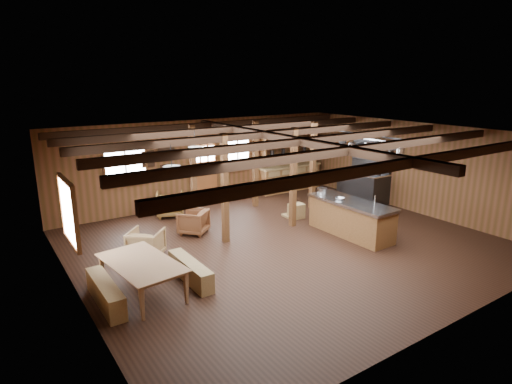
# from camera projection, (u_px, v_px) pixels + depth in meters

# --- Properties ---
(room) EXTENTS (10.04, 9.04, 2.84)m
(room) POSITION_uv_depth(u_px,v_px,m) (287.00, 191.00, 10.55)
(room) COLOR black
(room) RESTS_ON ground
(ceiling_joists) EXTENTS (9.80, 8.82, 0.18)m
(ceiling_joists) POSITION_uv_depth(u_px,v_px,m) (284.00, 138.00, 10.36)
(ceiling_joists) COLOR black
(ceiling_joists) RESTS_ON ceiling
(timber_posts) EXTENTS (3.95, 2.35, 2.80)m
(timber_posts) POSITION_uv_depth(u_px,v_px,m) (257.00, 173.00, 12.50)
(timber_posts) COLOR #3F2612
(timber_posts) RESTS_ON floor
(back_door) EXTENTS (1.02, 0.08, 2.15)m
(back_door) POSITION_uv_depth(u_px,v_px,m) (205.00, 177.00, 14.25)
(back_door) COLOR brown
(back_door) RESTS_ON floor
(window_back_left) EXTENTS (1.32, 0.06, 1.32)m
(window_back_left) POSITION_uv_depth(u_px,v_px,m) (125.00, 165.00, 12.67)
(window_back_left) COLOR white
(window_back_left) RESTS_ON wall_back
(window_back_right) EXTENTS (1.02, 0.06, 1.32)m
(window_back_right) POSITION_uv_depth(u_px,v_px,m) (237.00, 152.00, 14.77)
(window_back_right) COLOR white
(window_back_right) RESTS_ON wall_back
(window_left) EXTENTS (0.14, 1.24, 1.32)m
(window_left) POSITION_uv_depth(u_px,v_px,m) (68.00, 212.00, 8.22)
(window_left) COLOR white
(window_left) RESTS_ON wall_back
(notice_boards) EXTENTS (1.08, 0.03, 0.90)m
(notice_boards) POSITION_uv_depth(u_px,v_px,m) (161.00, 160.00, 13.25)
(notice_boards) COLOR silver
(notice_boards) RESTS_ON wall_back
(back_counter) EXTENTS (2.55, 0.60, 2.45)m
(back_counter) POSITION_uv_depth(u_px,v_px,m) (289.00, 174.00, 15.96)
(back_counter) COLOR brown
(back_counter) RESTS_ON floor
(pendant_lamps) EXTENTS (1.86, 2.36, 0.66)m
(pendant_lamps) POSITION_uv_depth(u_px,v_px,m) (185.00, 160.00, 9.92)
(pendant_lamps) COLOR #2C2C2E
(pendant_lamps) RESTS_ON ceiling
(pot_rack) EXTENTS (0.41, 3.00, 0.45)m
(pot_rack) POSITION_uv_depth(u_px,v_px,m) (360.00, 143.00, 12.26)
(pot_rack) COLOR #2C2C2E
(pot_rack) RESTS_ON ceiling
(kitchen_island) EXTENTS (0.91, 2.51, 1.20)m
(kitchen_island) POSITION_uv_depth(u_px,v_px,m) (351.00, 218.00, 11.43)
(kitchen_island) COLOR brown
(kitchen_island) RESTS_ON floor
(step_stool) EXTENTS (0.53, 0.39, 0.44)m
(step_stool) POSITION_uv_depth(u_px,v_px,m) (296.00, 211.00, 12.84)
(step_stool) COLOR olive
(step_stool) RESTS_ON floor
(commercial_range) EXTENTS (0.90, 1.75, 2.16)m
(commercial_range) POSITION_uv_depth(u_px,v_px,m) (364.00, 181.00, 14.56)
(commercial_range) COLOR #2C2C2E
(commercial_range) RESTS_ON floor
(dining_table) EXTENTS (1.31, 2.06, 0.68)m
(dining_table) POSITION_uv_depth(u_px,v_px,m) (144.00, 277.00, 8.31)
(dining_table) COLOR #8D6340
(dining_table) RESTS_ON floor
(bench_wall) EXTENTS (0.31, 1.64, 0.45)m
(bench_wall) POSITION_uv_depth(u_px,v_px,m) (106.00, 293.00, 7.94)
(bench_wall) COLOR olive
(bench_wall) RESTS_ON floor
(bench_aisle) EXTENTS (0.30, 1.59, 0.44)m
(bench_aisle) POSITION_uv_depth(u_px,v_px,m) (190.00, 271.00, 8.87)
(bench_aisle) COLOR olive
(bench_aisle) RESTS_ON floor
(armchair_a) EXTENTS (1.00, 1.00, 0.65)m
(armchair_a) POSITION_uv_depth(u_px,v_px,m) (193.00, 222.00, 11.57)
(armchair_a) COLOR brown
(armchair_a) RESTS_ON floor
(armchair_b) EXTENTS (1.05, 1.06, 0.74)m
(armchair_b) POSITION_uv_depth(u_px,v_px,m) (170.00, 204.00, 13.03)
(armchair_b) COLOR brown
(armchair_b) RESTS_ON floor
(armchair_c) EXTENTS (1.05, 1.05, 0.68)m
(armchair_c) POSITION_uv_depth(u_px,v_px,m) (146.00, 244.00, 10.00)
(armchair_c) COLOR olive
(armchair_c) RESTS_ON floor
(counter_pot) EXTENTS (0.27, 0.27, 0.16)m
(counter_pot) POSITION_uv_depth(u_px,v_px,m) (322.00, 191.00, 12.02)
(counter_pot) COLOR silver
(counter_pot) RESTS_ON kitchen_island
(bowl) EXTENTS (0.30, 0.30, 0.06)m
(bowl) POSITION_uv_depth(u_px,v_px,m) (340.00, 199.00, 11.43)
(bowl) COLOR silver
(bowl) RESTS_ON kitchen_island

